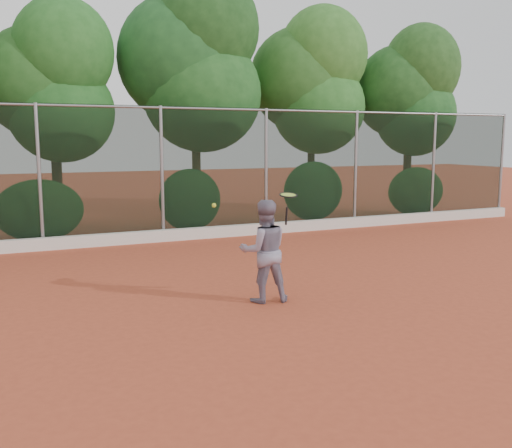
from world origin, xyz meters
name	(u,v)px	position (x,y,z in m)	size (l,w,h in m)	color
ground	(282,313)	(0.00, 0.00, 0.00)	(80.00, 80.00, 0.00)	#B3462A
concrete_curb	(165,235)	(0.00, 6.82, 0.15)	(24.00, 0.20, 0.30)	silver
tennis_player	(264,251)	(0.01, 0.70, 0.84)	(0.82, 0.64, 1.69)	gray
chainlink_fence	(162,170)	(0.00, 7.00, 1.86)	(24.09, 0.09, 3.50)	black
foliage_backdrop	(122,76)	(-0.55, 8.98, 4.40)	(23.70, 3.63, 7.55)	#472F1B
tennis_racket	(288,197)	(0.39, 0.61, 1.72)	(0.35, 0.35, 0.54)	black
tennis_ball_in_flight	(214,205)	(-0.92, 0.50, 1.66)	(0.07, 0.07, 0.07)	#CDD330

